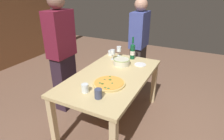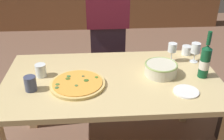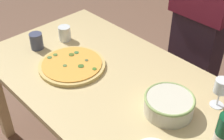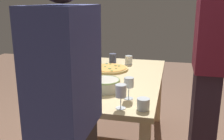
% 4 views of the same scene
% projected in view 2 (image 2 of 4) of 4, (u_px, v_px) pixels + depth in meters
% --- Properties ---
extents(dining_table, '(1.60, 0.90, 0.75)m').
position_uv_depth(dining_table, '(112.00, 89.00, 2.02)').
color(dining_table, '#CEB67C').
rests_on(dining_table, ground).
extents(pizza, '(0.39, 0.39, 0.03)m').
position_uv_depth(pizza, '(78.00, 84.00, 1.87)').
color(pizza, '#D7B769').
rests_on(pizza, dining_table).
extents(serving_bowl, '(0.25, 0.25, 0.09)m').
position_uv_depth(serving_bowl, '(161.00, 69.00, 1.99)').
color(serving_bowl, beige).
rests_on(serving_bowl, dining_table).
extents(wine_bottle, '(0.07, 0.07, 0.36)m').
position_uv_depth(wine_bottle, '(205.00, 61.00, 1.93)').
color(wine_bottle, '#0F4929').
rests_on(wine_bottle, dining_table).
extents(wine_glass_near_pizza, '(0.07, 0.07, 0.16)m').
position_uv_depth(wine_glass_near_pizza, '(196.00, 49.00, 2.15)').
color(wine_glass_near_pizza, white).
rests_on(wine_glass_near_pizza, dining_table).
extents(wine_glass_by_bottle, '(0.07, 0.07, 0.16)m').
position_uv_depth(wine_glass_by_bottle, '(172.00, 49.00, 2.16)').
color(wine_glass_by_bottle, white).
rests_on(wine_glass_by_bottle, dining_table).
extents(cup_amber, '(0.08, 0.08, 0.10)m').
position_uv_depth(cup_amber, '(41.00, 70.00, 1.97)').
color(cup_amber, white).
rests_on(cup_amber, dining_table).
extents(cup_ceramic, '(0.08, 0.08, 0.10)m').
position_uv_depth(cup_ceramic, '(30.00, 84.00, 1.80)').
color(cup_ceramic, '#3F4562').
rests_on(cup_ceramic, dining_table).
extents(cup_spare, '(0.08, 0.08, 0.08)m').
position_uv_depth(cup_spare, '(187.00, 50.00, 2.32)').
color(cup_spare, white).
rests_on(cup_spare, dining_table).
extents(side_plate, '(0.17, 0.17, 0.01)m').
position_uv_depth(side_plate, '(186.00, 92.00, 1.80)').
color(side_plate, white).
rests_on(side_plate, dining_table).
extents(person_guest_left, '(0.41, 0.24, 1.77)m').
position_uv_depth(person_guest_left, '(107.00, 22.00, 2.62)').
color(person_guest_left, '#2F202E').
rests_on(person_guest_left, ground).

